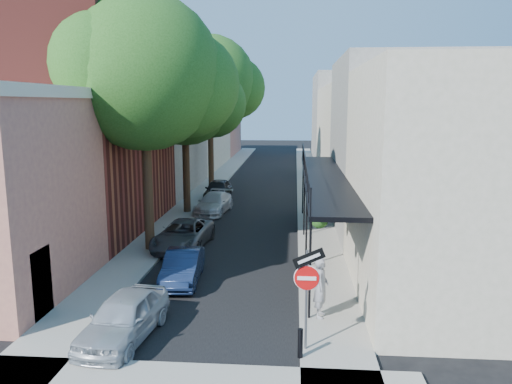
% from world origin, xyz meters
% --- Properties ---
extents(ground, '(160.00, 160.00, 0.00)m').
position_xyz_m(ground, '(0.00, 0.00, 0.00)').
color(ground, black).
rests_on(ground, ground).
extents(road_surface, '(6.00, 64.00, 0.01)m').
position_xyz_m(road_surface, '(0.00, 30.00, 0.01)').
color(road_surface, black).
rests_on(road_surface, ground).
extents(sidewalk_left, '(2.00, 64.00, 0.12)m').
position_xyz_m(sidewalk_left, '(-4.00, 30.00, 0.06)').
color(sidewalk_left, gray).
rests_on(sidewalk_left, ground).
extents(sidewalk_right, '(2.00, 64.00, 0.12)m').
position_xyz_m(sidewalk_right, '(4.00, 30.00, 0.06)').
color(sidewalk_right, gray).
rests_on(sidewalk_right, ground).
extents(buildings_left, '(10.10, 59.10, 12.00)m').
position_xyz_m(buildings_left, '(-9.30, 28.76, 4.94)').
color(buildings_left, tan).
rests_on(buildings_left, ground).
extents(buildings_right, '(9.80, 55.00, 10.00)m').
position_xyz_m(buildings_right, '(8.99, 29.49, 4.42)').
color(buildings_right, beige).
rests_on(buildings_right, ground).
extents(sign_post, '(0.89, 0.17, 2.99)m').
position_xyz_m(sign_post, '(3.16, 0.97, 2.04)').
color(sign_post, '#595B60').
rests_on(sign_post, ground).
extents(bollard, '(0.14, 0.14, 0.80)m').
position_xyz_m(bollard, '(3.00, 0.50, 0.52)').
color(bollard, black).
rests_on(bollard, sidewalk_right).
extents(oak_near, '(7.48, 6.80, 11.42)m').
position_xyz_m(oak_near, '(-3.37, 10.26, 7.88)').
color(oak_near, '#342015').
rests_on(oak_near, ground).
extents(oak_mid, '(6.60, 6.00, 10.20)m').
position_xyz_m(oak_mid, '(-3.42, 18.23, 7.06)').
color(oak_mid, '#342015').
rests_on(oak_mid, ground).
extents(oak_far, '(7.70, 7.00, 11.90)m').
position_xyz_m(oak_far, '(-3.35, 27.27, 8.26)').
color(oak_far, '#342015').
rests_on(oak_far, ground).
extents(parked_car_a, '(1.99, 4.07, 1.34)m').
position_xyz_m(parked_car_a, '(-2.04, 1.38, 0.67)').
color(parked_car_a, '#9EA6AF').
rests_on(parked_car_a, ground).
extents(parked_car_b, '(1.50, 3.72, 1.20)m').
position_xyz_m(parked_car_b, '(-1.40, 6.12, 0.60)').
color(parked_car_b, '#142140').
rests_on(parked_car_b, ground).
extents(parked_car_c, '(2.47, 4.76, 1.28)m').
position_xyz_m(parked_car_c, '(-2.37, 10.57, 0.64)').
color(parked_car_c, '#4C4E52').
rests_on(parked_car_c, ground).
extents(parked_car_d, '(2.18, 4.41, 1.23)m').
position_xyz_m(parked_car_d, '(-2.17, 18.21, 0.62)').
color(parked_car_d, silver).
rests_on(parked_car_d, ground).
extents(parked_car_e, '(1.66, 4.10, 1.40)m').
position_xyz_m(parked_car_e, '(-2.60, 22.68, 0.70)').
color(parked_car_e, black).
rests_on(parked_car_e, ground).
extents(pedestrian, '(0.56, 0.76, 1.92)m').
position_xyz_m(pedestrian, '(3.66, 3.13, 1.08)').
color(pedestrian, gray).
rests_on(pedestrian, sidewalk_right).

